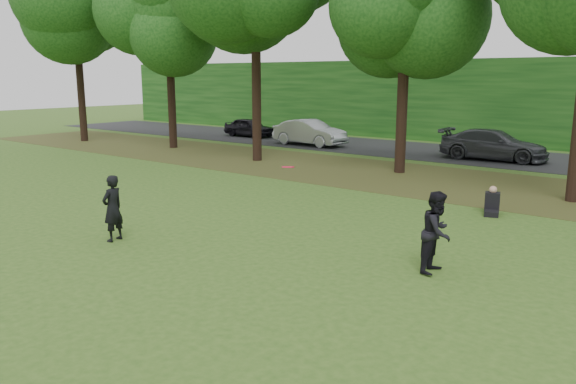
% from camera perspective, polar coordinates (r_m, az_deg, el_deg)
% --- Properties ---
extents(ground, '(120.00, 120.00, 0.00)m').
position_cam_1_polar(ground, '(11.38, -7.53, -8.96)').
color(ground, '#305119').
rests_on(ground, ground).
extents(leaf_litter, '(60.00, 7.00, 0.01)m').
position_cam_1_polar(leaf_litter, '(22.17, 17.11, 0.81)').
color(leaf_litter, '#4E3A1C').
rests_on(leaf_litter, ground).
extents(street, '(70.00, 7.00, 0.02)m').
position_cam_1_polar(street, '(29.70, 22.70, 3.08)').
color(street, black).
rests_on(street, ground).
extents(far_hedge, '(70.00, 3.00, 5.00)m').
position_cam_1_polar(far_hedge, '(35.29, 25.67, 8.14)').
color(far_hedge, '#113D11').
rests_on(far_hedge, ground).
extents(player_left, '(0.49, 0.66, 1.65)m').
position_cam_1_polar(player_left, '(14.39, -17.38, -1.59)').
color(player_left, black).
rests_on(player_left, ground).
extents(player_right, '(0.68, 0.86, 1.71)m').
position_cam_1_polar(player_right, '(11.95, 14.91, -3.95)').
color(player_right, black).
rests_on(player_right, ground).
extents(parked_cars, '(35.55, 3.08, 1.55)m').
position_cam_1_polar(parked_cars, '(28.32, 24.06, 4.08)').
color(parked_cars, black).
rests_on(parked_cars, street).
extents(frisbee, '(0.28, 0.28, 0.08)m').
position_cam_1_polar(frisbee, '(12.04, 0.01, 2.56)').
color(frisbee, '#FF1544').
rests_on(frisbee, ground).
extents(seated_person, '(0.61, 0.82, 0.83)m').
position_cam_1_polar(seated_person, '(17.57, 20.02, -1.13)').
color(seated_person, black).
rests_on(seated_person, ground).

